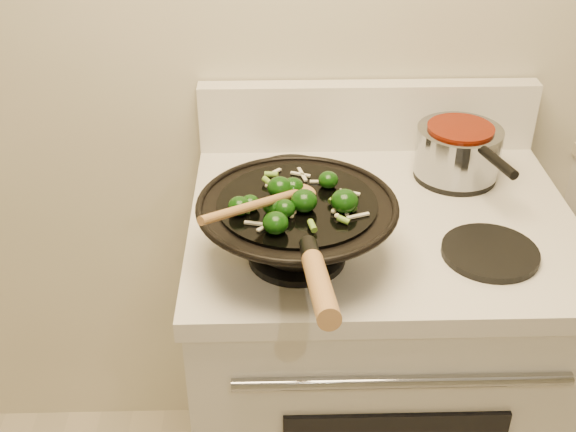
{
  "coord_description": "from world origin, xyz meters",
  "views": [
    {
      "loc": [
        -0.34,
        -0.06,
        1.71
      ],
      "look_at": [
        -0.31,
        1.02,
        1.02
      ],
      "focal_mm": 45.0,
      "sensor_mm": 36.0,
      "label": 1
    }
  ],
  "objects": [
    {
      "name": "stove",
      "position": [
        -0.11,
        1.17,
        0.47
      ],
      "size": [
        0.78,
        0.67,
        1.08
      ],
      "color": "white",
      "rests_on": "ground"
    },
    {
      "name": "wok",
      "position": [
        -0.29,
        1.02,
        0.99
      ],
      "size": [
        0.36,
        0.6,
        0.21
      ],
      "color": "black",
      "rests_on": "stove"
    },
    {
      "name": "stirfry",
      "position": [
        -0.3,
        1.0,
        1.06
      ],
      "size": [
        0.24,
        0.24,
        0.04
      ],
      "color": "black",
      "rests_on": "wok"
    },
    {
      "name": "wooden_spoon",
      "position": [
        -0.33,
        0.99,
        1.07
      ],
      "size": [
        0.2,
        0.23,
        0.08
      ],
      "color": "#A37340",
      "rests_on": "wok"
    },
    {
      "name": "saucepan",
      "position": [
        0.07,
        1.32,
        0.99
      ],
      "size": [
        0.18,
        0.29,
        0.11
      ],
      "color": "gray",
      "rests_on": "stove"
    }
  ]
}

